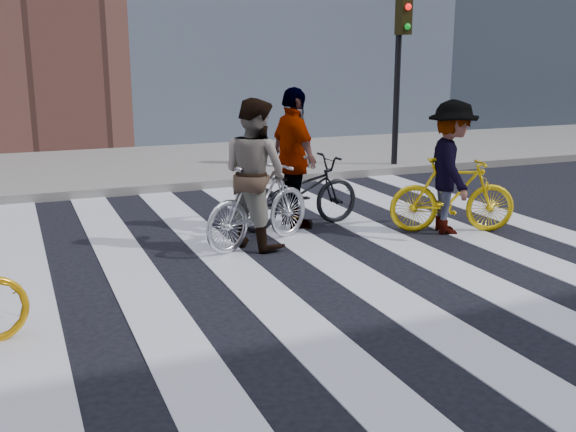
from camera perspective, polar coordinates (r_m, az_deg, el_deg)
ground at (r=7.20m, az=1.17°, el=-5.22°), size 100.00×100.00×0.00m
sidewalk_far at (r=14.19m, az=-11.08°, el=4.21°), size 100.00×5.00×0.15m
zebra_crosswalk at (r=7.20m, az=1.17°, el=-5.17°), size 8.25×10.00×0.01m
traffic_signal at (r=13.59m, az=9.48°, el=13.22°), size 0.22×0.42×3.33m
bike_silver_mid at (r=8.27m, az=-2.47°, el=0.94°), size 1.75×1.15×1.03m
bike_yellow_right at (r=9.16m, az=13.76°, el=1.72°), size 1.72×1.04×1.00m
bike_dark_rear at (r=9.15m, az=0.77°, el=2.01°), size 1.89×0.78×0.97m
rider_mid at (r=8.18m, az=-2.83°, el=3.62°), size 0.99×1.09×1.82m
rider_right at (r=9.07m, az=13.64°, el=4.02°), size 1.01×1.29×1.75m
rider_rear at (r=9.05m, az=0.48°, el=4.86°), size 0.54×1.14×1.90m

